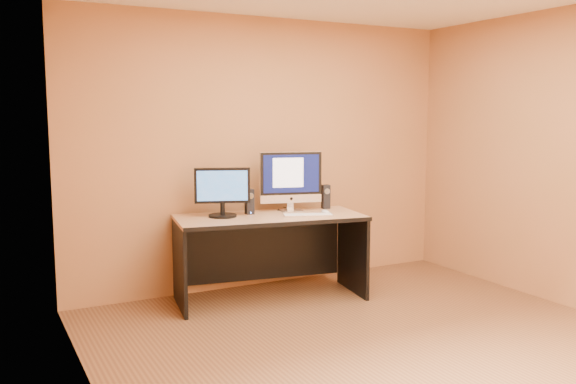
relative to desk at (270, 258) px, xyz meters
name	(u,v)px	position (x,y,z in m)	size (l,w,h in m)	color
floor	(389,350)	(0.23, -1.48, -0.39)	(4.00, 4.00, 0.00)	brown
walls	(393,170)	(0.23, -1.48, 0.91)	(4.00, 4.00, 2.60)	#A56C42
desk	(270,258)	(0.00, 0.00, 0.00)	(1.67, 0.73, 0.77)	tan
imac	(292,181)	(0.29, 0.14, 0.67)	(0.59, 0.22, 0.57)	#B4B4B8
second_monitor	(222,192)	(-0.40, 0.15, 0.60)	(0.50, 0.25, 0.44)	black
speaker_left	(249,202)	(-0.12, 0.17, 0.50)	(0.07, 0.08, 0.23)	black
speaker_right	(326,197)	(0.67, 0.13, 0.50)	(0.07, 0.08, 0.23)	black
keyboard	(308,215)	(0.30, -0.17, 0.40)	(0.45, 0.12, 0.02)	silver
mouse	(325,212)	(0.50, -0.13, 0.40)	(0.06, 0.11, 0.04)	silver
cable_a	(290,209)	(0.34, 0.27, 0.39)	(0.01, 0.01, 0.23)	black
cable_b	(279,209)	(0.23, 0.30, 0.39)	(0.01, 0.01, 0.19)	black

